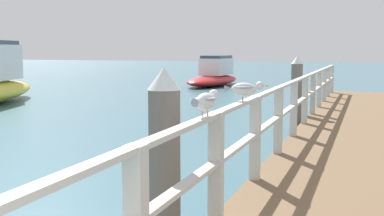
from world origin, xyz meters
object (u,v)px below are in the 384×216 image
dock_piling_far (296,93)px  seagull_foreground (206,100)px  dock_piling_near (165,170)px  boat_1 (214,76)px  seagull_background (244,89)px

dock_piling_far → seagull_foreground: 8.29m
dock_piling_near → seagull_foreground: bearing=0.2°
dock_piling_far → boat_1: 15.23m
seagull_foreground → seagull_background: (0.01, 1.32, 0.00)m
dock_piling_far → boat_1: (-6.45, 13.79, -0.38)m
dock_piling_far → boat_1: dock_piling_far is taller
dock_piling_near → dock_piling_far: size_ratio=1.00×
dock_piling_near → boat_1: bearing=106.3°
seagull_foreground → boat_1: boat_1 is taller
seagull_foreground → boat_1: size_ratio=0.08×
seagull_foreground → dock_piling_far: bearing=98.6°
dock_piling_far → seagull_background: dock_piling_far is taller
dock_piling_far → seagull_background: size_ratio=3.94×
boat_1 → dock_piling_far: bearing=-62.0°
seagull_foreground → dock_piling_near: bearing=-173.8°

